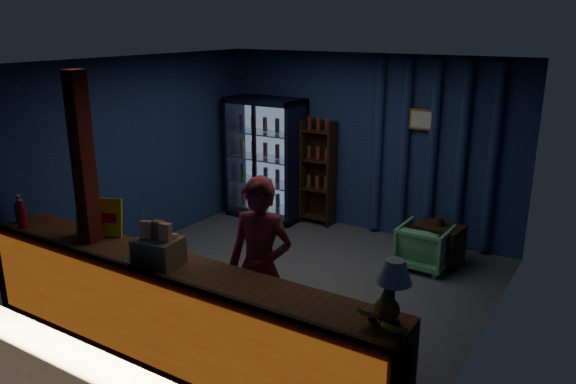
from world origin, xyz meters
name	(u,v)px	position (x,y,z in m)	size (l,w,h in m)	color
ground	(286,281)	(0.00, 0.00, 0.00)	(4.60, 4.60, 0.00)	#515154
room_walls	(286,155)	(0.00, 0.00, 1.57)	(4.60, 4.60, 4.60)	navy
counter	(173,312)	(0.00, -1.91, 0.48)	(4.40, 0.57, 0.99)	brown
support_post	(88,207)	(-1.05, -1.90, 1.30)	(0.16, 0.16, 2.60)	maroon
beverage_cooler	(268,159)	(-1.55, 1.92, 0.93)	(1.20, 0.62, 1.90)	black
bottle_shelf	(319,173)	(-0.70, 2.06, 0.79)	(0.50, 0.28, 1.60)	#31210F
curtain_folds	(432,153)	(1.00, 2.14, 1.30)	(1.74, 0.14, 2.50)	navy
framed_picture	(422,120)	(0.85, 2.10, 1.75)	(0.36, 0.04, 0.28)	gold
shopkeeper	(260,268)	(0.59, -1.36, 0.85)	(0.62, 0.41, 1.70)	maroon
green_chair	(425,246)	(1.26, 1.30, 0.28)	(0.61, 0.63, 0.57)	#60C076
side_table	(438,244)	(1.37, 1.48, 0.27)	(0.63, 0.49, 0.64)	#31210F
yellow_sign	(99,217)	(-1.09, -1.75, 1.14)	(0.48, 0.27, 0.39)	yellow
soda_bottles	(21,214)	(-2.03, -2.00, 1.08)	(0.26, 0.18, 0.31)	red
snack_box_left	(158,249)	(-0.08, -1.96, 1.09)	(0.42, 0.36, 0.40)	#9A794A
snack_box_centre	(167,253)	(-0.04, -1.90, 1.05)	(0.28, 0.23, 0.28)	#9A794A
pastry_tray	(150,258)	(-0.21, -1.94, 0.98)	(0.48, 0.48, 0.08)	silver
banana_bunches	(383,321)	(2.04, -1.94, 1.02)	(0.45, 0.27, 0.15)	yellow
table_lamp	(395,274)	(2.05, -1.81, 1.33)	(0.25, 0.25, 0.49)	black
pineapple	(387,306)	(2.01, -1.83, 1.08)	(0.19, 0.19, 0.32)	brown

